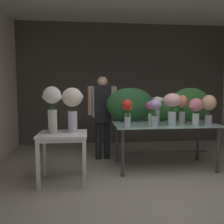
# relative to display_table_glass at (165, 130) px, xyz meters

# --- Properties ---
(ground_plane) EXTENTS (7.69, 7.69, 0.00)m
(ground_plane) POSITION_rel_display_table_glass_xyz_m (-0.39, 0.31, -0.66)
(ground_plane) COLOR #9E9384
(wall_back) EXTENTS (5.40, 0.12, 2.99)m
(wall_back) POSITION_rel_display_table_glass_xyz_m (-0.39, 2.06, 0.83)
(wall_back) COLOR #4C4742
(wall_back) RESTS_ON ground
(display_table_glass) EXTENTS (1.77, 0.91, 0.79)m
(display_table_glass) POSITION_rel_display_table_glass_xyz_m (0.00, 0.00, 0.00)
(display_table_glass) COLOR #A6C7C3
(display_table_glass) RESTS_ON ground
(side_table_white) EXTENTS (0.70, 0.58, 0.74)m
(side_table_white) POSITION_rel_display_table_glass_xyz_m (-1.69, -0.50, -0.03)
(side_table_white) COLOR white
(side_table_white) RESTS_ON ground
(florist) EXTENTS (0.56, 0.24, 1.62)m
(florist) POSITION_rel_display_table_glass_xyz_m (-1.04, 0.62, 0.33)
(florist) COLOR #232328
(florist) RESTS_ON ground
(foliage_backdrop) EXTENTS (1.98, 0.31, 0.62)m
(foliage_backdrop) POSITION_rel_display_table_glass_xyz_m (-0.05, 0.33, 0.41)
(foliage_backdrop) COLOR #28562D
(foliage_backdrop) RESTS_ON display_table_glass
(vase_fuchsia_hydrangea) EXTENTS (0.18, 0.18, 0.39)m
(vase_fuchsia_hydrangea) POSITION_rel_display_table_glass_xyz_m (-0.27, -0.08, 0.37)
(vase_fuchsia_hydrangea) COLOR silver
(vase_fuchsia_hydrangea) RESTS_ON display_table_glass
(vase_coral_ranunculus) EXTENTS (0.18, 0.17, 0.49)m
(vase_coral_ranunculus) POSITION_rel_display_table_glass_xyz_m (0.29, -0.03, 0.41)
(vase_coral_ranunculus) COLOR silver
(vase_coral_ranunculus) RESTS_ON display_table_glass
(vase_sunset_stock) EXTENTS (0.17, 0.17, 0.38)m
(vase_sunset_stock) POSITION_rel_display_table_glass_xyz_m (-0.62, 0.16, 0.35)
(vase_sunset_stock) COLOR silver
(vase_sunset_stock) RESTS_ON display_table_glass
(vase_blush_anemones) EXTENTS (0.29, 0.29, 0.52)m
(vase_blush_anemones) POSITION_rel_display_table_glass_xyz_m (0.05, -0.23, 0.47)
(vase_blush_anemones) COLOR silver
(vase_blush_anemones) RESTS_ON display_table_glass
(vase_scarlet_lilies) EXTENTS (0.16, 0.16, 0.43)m
(vase_scarlet_lilies) POSITION_rel_display_table_glass_xyz_m (-0.71, -0.34, 0.38)
(vase_scarlet_lilies) COLOR silver
(vase_scarlet_lilies) RESTS_ON display_table_glass
(vase_ivory_peonies) EXTENTS (0.19, 0.15, 0.46)m
(vase_ivory_peonies) POSITION_rel_display_table_glass_xyz_m (-0.10, 0.13, 0.39)
(vase_ivory_peonies) COLOR silver
(vase_ivory_peonies) RESTS_ON display_table_glass
(vase_rosy_snapdragons) EXTENTS (0.23, 0.22, 0.45)m
(vase_rosy_snapdragons) POSITION_rel_display_table_glass_xyz_m (0.41, -0.31, 0.40)
(vase_rosy_snapdragons) COLOR silver
(vase_rosy_snapdragons) RESTS_ON display_table_glass
(vase_peach_roses) EXTENTS (0.24, 0.24, 0.50)m
(vase_peach_roses) POSITION_rel_display_table_glass_xyz_m (0.70, -0.16, 0.44)
(vase_peach_roses) COLOR silver
(vase_peach_roses) RESTS_ON display_table_glass
(vase_lilac_tulips) EXTENTS (0.21, 0.20, 0.43)m
(vase_lilac_tulips) POSITION_rel_display_table_glass_xyz_m (-0.28, -0.34, 0.40)
(vase_lilac_tulips) COLOR silver
(vase_lilac_tulips) RESTS_ON display_table_glass
(vase_white_roses_tall) EXTENTS (0.28, 0.25, 0.67)m
(vase_white_roses_tall) POSITION_rel_display_table_glass_xyz_m (-1.83, -0.50, 0.49)
(vase_white_roses_tall) COLOR silver
(vase_white_roses_tall) RESTS_ON side_table_white
(vase_cream_lisianthus_tall) EXTENTS (0.31, 0.30, 0.65)m
(vase_cream_lisianthus_tall) POSITION_rel_display_table_glass_xyz_m (-1.55, -0.44, 0.51)
(vase_cream_lisianthus_tall) COLOR silver
(vase_cream_lisianthus_tall) RESTS_ON side_table_white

